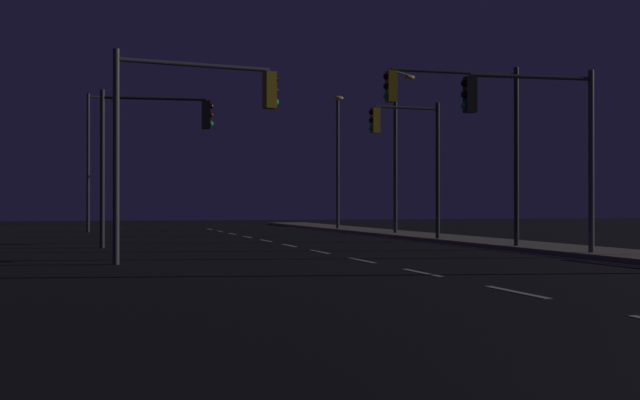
{
  "coord_description": "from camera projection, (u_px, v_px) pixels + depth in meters",
  "views": [
    {
      "loc": [
        -6.75,
        -3.15,
        1.44
      ],
      "look_at": [
        0.41,
        22.4,
        1.59
      ],
      "focal_mm": 46.22,
      "sensor_mm": 36.0,
      "label": 1
    }
  ],
  "objects": [
    {
      "name": "ground_plane",
      "position": [
        355.0,
        259.0,
        21.7
      ],
      "size": [
        112.0,
        112.0,
        0.0
      ],
      "primitive_type": "plane",
      "color": "black",
      "rests_on": "ground"
    },
    {
      "name": "street_lamp_median",
      "position": [
        93.0,
        149.0,
        43.45
      ],
      "size": [
        1.73,
        0.8,
        7.31
      ],
      "color": "#38383D",
      "rests_on": "ground"
    },
    {
      "name": "street_lamp_across_street",
      "position": [
        338.0,
        149.0,
        44.93
      ],
      "size": [
        0.74,
        1.61,
        7.24
      ],
      "color": "#38383D",
      "rests_on": "sidewalk_right"
    },
    {
      "name": "traffic_light_far_center",
      "position": [
        409.0,
        143.0,
        31.33
      ],
      "size": [
        2.94,
        0.42,
        5.25
      ],
      "color": "#2D3033",
      "rests_on": "sidewalk_right"
    },
    {
      "name": "traffic_light_far_right",
      "position": [
        534.0,
        122.0,
        22.13
      ],
      "size": [
        3.84,
        0.51,
        4.99
      ],
      "color": "#4C4C51",
      "rests_on": "sidewalk_right"
    },
    {
      "name": "lane_markings_center",
      "position": [
        320.0,
        252.0,
        25.07
      ],
      "size": [
        0.14,
        50.0,
        0.01
      ],
      "color": "silver",
      "rests_on": "ground"
    },
    {
      "name": "sidewalk_right",
      "position": [
        594.0,
        252.0,
        23.65
      ],
      "size": [
        2.67,
        77.0,
        0.14
      ],
      "primitive_type": "cube",
      "color": "gray",
      "rests_on": "ground"
    },
    {
      "name": "traffic_light_mid_left",
      "position": [
        151.0,
        137.0,
        27.65
      ],
      "size": [
        3.74,
        0.58,
        5.28
      ],
      "color": "#38383D",
      "rests_on": "ground"
    },
    {
      "name": "lane_edge_line",
      "position": [
        467.0,
        247.0,
        28.03
      ],
      "size": [
        0.14,
        53.0,
        0.01
      ],
      "color": "silver",
      "rests_on": "ground"
    },
    {
      "name": "traffic_light_mid_right",
      "position": [
        191.0,
        115.0,
        20.56
      ],
      "size": [
        4.23,
        0.86,
        5.2
      ],
      "color": "#4C4C51",
      "rests_on": "ground"
    },
    {
      "name": "traffic_light_far_left",
      "position": [
        461.0,
        117.0,
        25.6
      ],
      "size": [
        4.57,
        0.34,
        5.67
      ],
      "color": "#2D3033",
      "rests_on": "sidewalk_right"
    },
    {
      "name": "street_lamp_mid_block",
      "position": [
        398.0,
        135.0,
        38.5
      ],
      "size": [
        1.43,
        1.17,
        7.67
      ],
      "color": "#2D3033",
      "rests_on": "sidewalk_right"
    }
  ]
}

